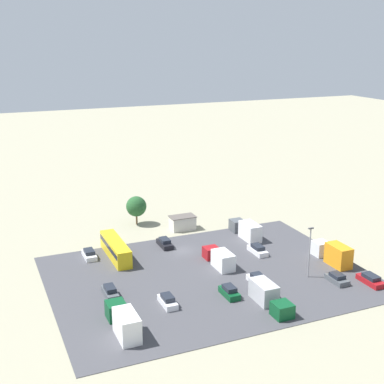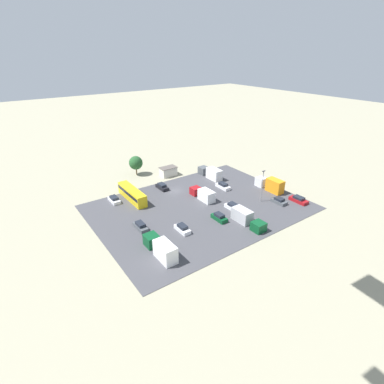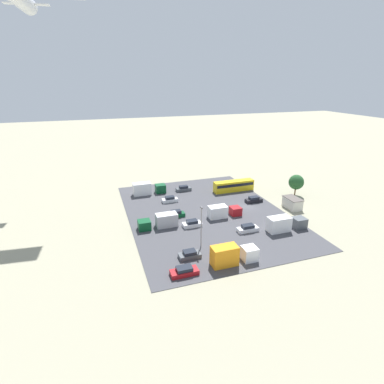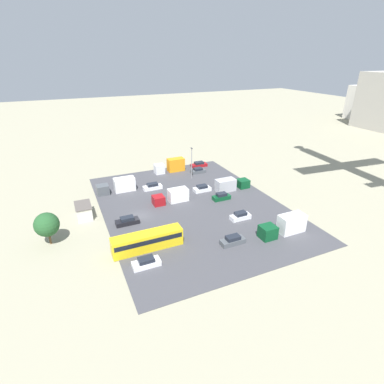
{
  "view_description": "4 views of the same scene",
  "coord_description": "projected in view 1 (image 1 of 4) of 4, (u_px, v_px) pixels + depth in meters",
  "views": [
    {
      "loc": [
        33.09,
        82.51,
        37.02
      ],
      "look_at": [
        10.9,
        30.27,
        20.43
      ],
      "focal_mm": 50.0,
      "sensor_mm": 36.0,
      "label": 1
    },
    {
      "loc": [
        38.93,
        62.9,
        35.18
      ],
      "look_at": [
        0.84,
        9.35,
        3.6
      ],
      "focal_mm": 28.0,
      "sensor_mm": 36.0,
      "label": 2
    },
    {
      "loc": [
        -62.12,
        35.9,
        30.53
      ],
      "look_at": [
        4.8,
        13.26,
        3.96
      ],
      "focal_mm": 28.0,
      "sensor_mm": 36.0,
      "label": 3
    },
    {
      "loc": [
        53.1,
        -12.25,
        29.83
      ],
      "look_at": [
        2.42,
        10.47,
        4.48
      ],
      "focal_mm": 28.0,
      "sensor_mm": 36.0,
      "label": 4
    }
  ],
  "objects": [
    {
      "name": "ground_plane",
      "position": [
        182.0,
        251.0,
        95.69
      ],
      "size": [
        400.0,
        400.0,
        0.0
      ],
      "primitive_type": "plane",
      "color": "gray"
    },
    {
      "name": "parking_lot_surface",
      "position": [
        209.0,
        276.0,
        85.61
      ],
      "size": [
        49.72,
        36.86,
        0.08
      ],
      "color": "#424247",
      "rests_on": "ground"
    },
    {
      "name": "shed_building",
      "position": [
        183.0,
        223.0,
        106.12
      ],
      "size": [
        5.05,
        3.08,
        2.75
      ],
      "color": "silver",
      "rests_on": "ground"
    },
    {
      "name": "bus",
      "position": [
        116.0,
        248.0,
        92.46
      ],
      "size": [
        2.54,
        11.93,
        3.05
      ],
      "color": "gold",
      "rests_on": "ground"
    },
    {
      "name": "parked_car_0",
      "position": [
        258.0,
        250.0,
        94.36
      ],
      "size": [
        1.82,
        4.59,
        1.52
      ],
      "color": "silver",
      "rests_on": "ground"
    },
    {
      "name": "parked_car_1",
      "position": [
        110.0,
        292.0,
        78.79
      ],
      "size": [
        1.7,
        4.4,
        1.57
      ],
      "rotation": [
        0.0,
        0.0,
        3.14
      ],
      "color": "#4C5156",
      "rests_on": "ground"
    },
    {
      "name": "parked_car_2",
      "position": [
        258.0,
        280.0,
        82.81
      ],
      "size": [
        1.95,
        4.16,
        1.49
      ],
      "rotation": [
        0.0,
        0.0,
        3.14
      ],
      "color": "silver",
      "rests_on": "ground"
    },
    {
      "name": "parked_car_3",
      "position": [
        165.0,
        243.0,
        97.45
      ],
      "size": [
        1.82,
        4.5,
        1.52
      ],
      "color": "black",
      "rests_on": "ground"
    },
    {
      "name": "parked_car_4",
      "position": [
        229.0,
        292.0,
        78.82
      ],
      "size": [
        1.77,
        4.06,
        1.6
      ],
      "color": "#0C4723",
      "rests_on": "ground"
    },
    {
      "name": "parked_car_5",
      "position": [
        337.0,
        279.0,
        83.29
      ],
      "size": [
        1.97,
        4.0,
        1.42
      ],
      "rotation": [
        0.0,
        0.0,
        3.14
      ],
      "color": "#4C5156",
      "rests_on": "ground"
    },
    {
      "name": "parked_car_6",
      "position": [
        89.0,
        254.0,
        92.48
      ],
      "size": [
        1.87,
        4.37,
        1.46
      ],
      "color": "silver",
      "rests_on": "ground"
    },
    {
      "name": "parked_car_7",
      "position": [
        168.0,
        301.0,
        76.14
      ],
      "size": [
        1.74,
        4.16,
        1.53
      ],
      "rotation": [
        0.0,
        0.0,
        3.14
      ],
      "color": "silver",
      "rests_on": "ground"
    },
    {
      "name": "parked_car_8",
      "position": [
        371.0,
        280.0,
        82.84
      ],
      "size": [
        1.99,
        4.7,
        1.45
      ],
      "rotation": [
        0.0,
        0.0,
        3.14
      ],
      "color": "maroon",
      "rests_on": "ground"
    },
    {
      "name": "parked_truck_0",
      "position": [
        246.0,
        230.0,
        101.75
      ],
      "size": [
        2.52,
        8.98,
        3.21
      ],
      "rotation": [
        0.0,
        0.0,
        3.14
      ],
      "color": "#4C5156",
      "rests_on": "ground"
    },
    {
      "name": "parked_truck_1",
      "position": [
        269.0,
        297.0,
        75.97
      ],
      "size": [
        2.55,
        8.64,
        2.89
      ],
      "color": "#0C4723",
      "rests_on": "ground"
    },
    {
      "name": "parked_truck_2",
      "position": [
        333.0,
        254.0,
        90.19
      ],
      "size": [
        2.46,
        8.51,
        3.59
      ],
      "rotation": [
        0.0,
        0.0,
        3.14
      ],
      "color": "silver",
      "rests_on": "ground"
    },
    {
      "name": "parked_truck_3",
      "position": [
        220.0,
        258.0,
        89.19
      ],
      "size": [
        2.51,
        8.03,
        2.81
      ],
      "rotation": [
        0.0,
        0.0,
        3.14
      ],
      "color": "maroon",
      "rests_on": "ground"
    },
    {
      "name": "parked_truck_4",
      "position": [
        124.0,
        321.0,
        68.98
      ],
      "size": [
        2.52,
        9.15,
        3.39
      ],
      "rotation": [
        0.0,
        0.0,
        3.14
      ],
      "color": "#0C4723",
      "rests_on": "ground"
    },
    {
      "name": "tree_near_shed",
      "position": [
        136.0,
        206.0,
        108.28
      ],
      "size": [
        4.14,
        4.14,
        5.91
      ],
      "color": "brown",
      "rests_on": "ground"
    },
    {
      "name": "light_pole_lot_centre",
      "position": [
        310.0,
        250.0,
        83.96
      ],
      "size": [
        0.9,
        0.28,
        8.35
      ],
      "color": "gray",
      "rests_on": "ground"
    }
  ]
}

